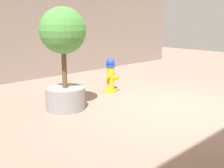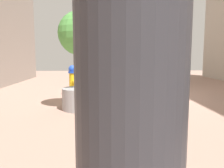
% 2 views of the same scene
% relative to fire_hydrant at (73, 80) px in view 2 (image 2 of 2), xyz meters
% --- Properties ---
extents(ground_plane, '(23.40, 23.40, 0.00)m').
position_rel_fire_hydrant_xyz_m(ground_plane, '(-2.02, -0.13, -0.48)').
color(ground_plane, '#9E7A6B').
extents(fire_hydrant, '(0.41, 0.43, 0.95)m').
position_rel_fire_hydrant_xyz_m(fire_hydrant, '(0.00, 0.00, 0.00)').
color(fire_hydrant, gold).
rests_on(fire_hydrant, ground_plane).
extents(planter_tree, '(1.00, 1.00, 2.25)m').
position_rel_fire_hydrant_xyz_m(planter_tree, '(-0.43, 1.80, 0.85)').
color(planter_tree, gray).
rests_on(planter_tree, ground_plane).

